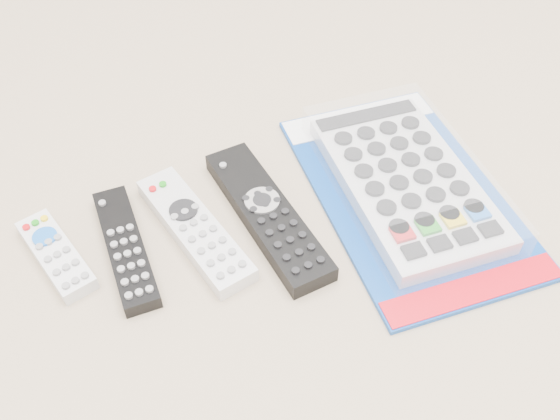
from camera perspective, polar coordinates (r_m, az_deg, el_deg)
name	(u,v)px	position (r m, az deg, el deg)	size (l,w,h in m)	color
remote_small_grey	(56,255)	(0.74, -19.80, -3.85)	(0.06, 0.13, 0.02)	silver
remote_slim_black	(126,248)	(0.72, -13.93, -3.37)	(0.05, 0.18, 0.02)	black
remote_silver_dvd	(195,229)	(0.73, -7.79, -1.73)	(0.08, 0.20, 0.02)	silver
remote_large_black	(267,214)	(0.73, -1.16, -0.40)	(0.06, 0.23, 0.03)	black
jumbo_remote_packaged	(407,180)	(0.78, 11.52, 2.70)	(0.25, 0.37, 0.05)	navy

